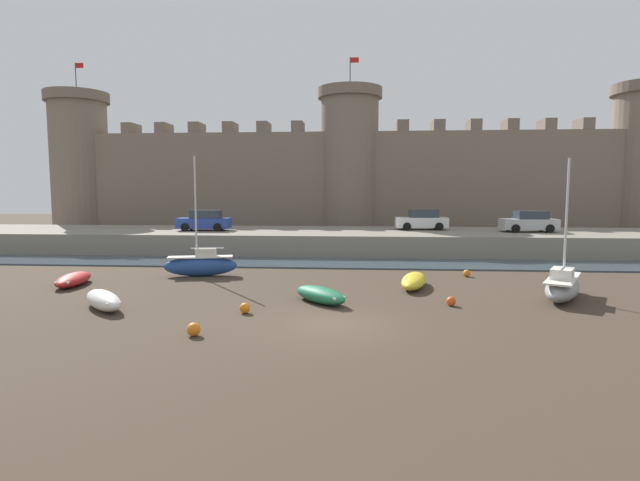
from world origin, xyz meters
The scene contains 17 objects.
ground_plane centered at (0.00, 0.00, 0.00)m, with size 160.00×160.00×0.00m, color #423528.
water_channel centered at (0.00, 14.75, 0.05)m, with size 80.00×4.50×0.10m, color #3D4C56.
quay_road centered at (0.00, 22.00, 0.80)m, with size 68.26×10.00×1.59m, color gray.
castle centered at (0.00, 33.15, 6.36)m, with size 62.62×6.35×17.80m.
rowboat_near_channel_right centered at (3.63, 6.96, 0.37)m, with size 1.87×3.71×0.71m.
sailboat_midflat_centre centered at (-7.82, 9.52, 0.67)m, with size 4.11×1.79×6.64m.
rowboat_midflat_right centered at (-13.35, 6.31, 0.32)m, with size 1.73×3.46×0.61m.
rowboat_near_channel_left centered at (-0.69, 3.39, 0.36)m, with size 2.85×2.99×0.69m.
rowboat_midflat_left centered at (-9.28, 1.57, 0.39)m, with size 2.89×2.96×0.75m.
sailboat_foreground_left centered at (9.83, 4.87, 0.59)m, with size 3.22×4.54×6.16m.
mooring_buoy_near_channel centered at (-4.46, -1.79, 0.23)m, with size 0.45×0.45×0.45m, color orange.
mooring_buoy_off_centre centered at (4.74, 3.22, 0.20)m, with size 0.39×0.39×0.39m, color #E04C1E.
mooring_buoy_near_shore centered at (-3.47, 1.33, 0.21)m, with size 0.41×0.41×0.41m, color orange.
mooring_buoy_mid_mud centered at (6.91, 10.41, 0.20)m, with size 0.40×0.40×0.40m, color orange.
car_quay_centre_west centered at (-11.25, 21.25, 2.37)m, with size 4.17×2.01×1.62m.
car_quay_west centered at (6.05, 23.44, 2.37)m, with size 4.17×2.01×1.62m.
car_quay_centre_east centered at (13.96, 21.82, 2.37)m, with size 4.17×2.01×1.62m.
Camera 1 is at (0.88, -17.36, 4.75)m, focal length 28.00 mm.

